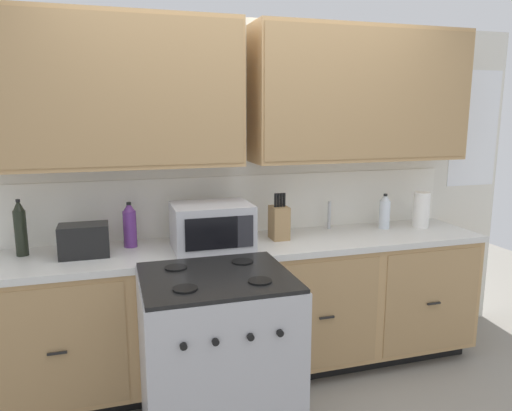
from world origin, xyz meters
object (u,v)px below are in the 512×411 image
(knife_block, at_px, (279,222))
(paper_towel_roll, at_px, (421,210))
(bottle_dark, at_px, (20,228))
(bottle_violet, at_px, (130,225))
(stove_range, at_px, (218,361))
(toaster, at_px, (84,240))
(bottle_clear, at_px, (385,212))
(microwave, at_px, (212,226))

(knife_block, height_order, paper_towel_roll, knife_block)
(bottle_dark, height_order, bottle_violet, bottle_dark)
(stove_range, height_order, toaster, toaster)
(bottle_clear, bearing_deg, toaster, -177.19)
(toaster, xyz_separation_m, bottle_violet, (0.27, 0.13, 0.04))
(microwave, distance_m, paper_towel_roll, 1.58)
(microwave, height_order, paper_towel_roll, microwave)
(knife_block, bearing_deg, microwave, -168.69)
(knife_block, distance_m, bottle_clear, 0.83)
(bottle_clear, bearing_deg, paper_towel_roll, -10.68)
(knife_block, xyz_separation_m, bottle_clear, (0.83, 0.06, 0.01))
(knife_block, xyz_separation_m, bottle_dark, (-1.57, 0.08, 0.05))
(stove_range, height_order, bottle_dark, bottle_dark)
(stove_range, height_order, bottle_violet, bottle_violet)
(stove_range, bearing_deg, bottle_clear, 27.59)
(stove_range, relative_size, paper_towel_roll, 3.65)
(stove_range, relative_size, bottle_dark, 2.82)
(stove_range, distance_m, paper_towel_roll, 1.90)
(microwave, xyz_separation_m, bottle_clear, (1.30, 0.16, -0.02))
(knife_block, distance_m, bottle_violet, 0.96)
(knife_block, bearing_deg, bottle_dark, 177.10)
(stove_range, xyz_separation_m, bottle_dark, (-1.00, 0.75, 0.61))
(paper_towel_roll, bearing_deg, microwave, -176.19)
(knife_block, bearing_deg, toaster, -178.16)
(toaster, bearing_deg, knife_block, 1.84)
(toaster, xyz_separation_m, bottle_clear, (2.05, 0.10, 0.03))
(knife_block, relative_size, paper_towel_roll, 1.19)
(stove_range, relative_size, bottle_clear, 3.73)
(paper_towel_roll, xyz_separation_m, bottle_clear, (-0.27, 0.05, -0.01))
(bottle_violet, bearing_deg, bottle_clear, -0.93)
(microwave, height_order, bottle_violet, bottle_violet)
(microwave, relative_size, bottle_violet, 1.69)
(microwave, xyz_separation_m, toaster, (-0.75, 0.06, -0.04))
(toaster, xyz_separation_m, paper_towel_roll, (2.32, 0.05, 0.03))
(microwave, bearing_deg, knife_block, 11.31)
(bottle_dark, distance_m, bottle_violet, 0.62)
(stove_range, bearing_deg, bottle_dark, 143.12)
(microwave, xyz_separation_m, bottle_dark, (-1.10, 0.17, 0.02))
(stove_range, xyz_separation_m, microwave, (0.10, 0.58, 0.58))
(knife_block, relative_size, bottle_dark, 0.92)
(paper_towel_roll, bearing_deg, knife_block, -179.46)
(stove_range, relative_size, knife_block, 3.06)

